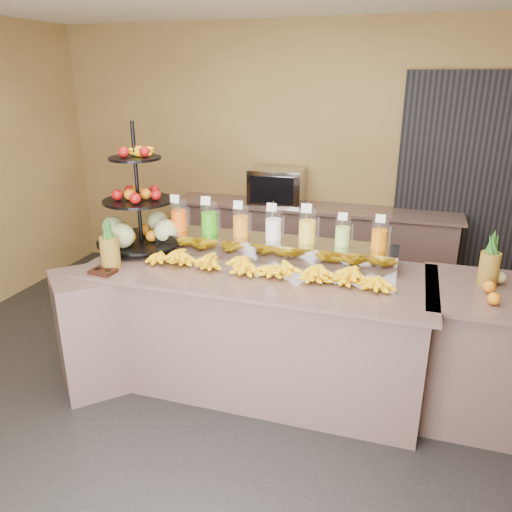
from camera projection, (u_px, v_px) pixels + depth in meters
The scene contains 19 objects.
ground at pixel (244, 402), 3.65m from camera, with size 6.00×6.00×0.00m, color black.
room_envelope at pixel (301, 129), 3.65m from camera, with size 6.04×5.02×2.82m.
buffet_counter at pixel (240, 327), 3.75m from camera, with size 2.75×1.25×0.93m.
right_counter at pixel (501, 356), 3.36m from camera, with size 1.08×0.88×0.93m.
back_ledge at pixel (309, 247), 5.50m from camera, with size 3.10×0.55×0.93m.
pitcher_tray at pixel (273, 248), 3.81m from camera, with size 1.85×0.30×0.15m, color gray.
juice_pitcher_orange_a at pixel (179, 217), 3.97m from camera, with size 0.13×0.13×0.31m.
juice_pitcher_green at pixel (209, 220), 3.89m from camera, with size 0.13×0.14×0.32m.
juice_pitcher_orange_b at pixel (241, 223), 3.82m from camera, with size 0.12×0.13×0.30m.
juice_pitcher_milk at pixel (273, 226), 3.75m from camera, with size 0.13×0.13×0.30m.
juice_pitcher_lemon at pixel (307, 228), 3.67m from camera, with size 0.13×0.14×0.32m.
juice_pitcher_lime at pixel (343, 234), 3.60m from camera, with size 0.11×0.12×0.27m.
juice_pitcher_orange_c at pixel (379, 237), 3.53m from camera, with size 0.12×0.12×0.28m.
banana_heap at pixel (262, 264), 3.52m from camera, with size 1.88×0.17×0.16m.
fruit_stand at pixel (146, 218), 3.97m from camera, with size 0.84×0.84×1.00m.
condiment_caddy at pixel (103, 271), 3.53m from camera, with size 0.17×0.13×0.03m, color black.
pineapple_left_a at pixel (110, 249), 3.58m from camera, with size 0.14×0.14×0.39m.
pineapple_left_b at pixel (178, 224), 4.15m from camera, with size 0.13×0.13×0.41m.
oven_warmer at pixel (277, 186), 5.39m from camera, with size 0.57×0.40×0.38m, color gray.
Camera 1 is at (1.00, -2.89, 2.25)m, focal length 35.00 mm.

